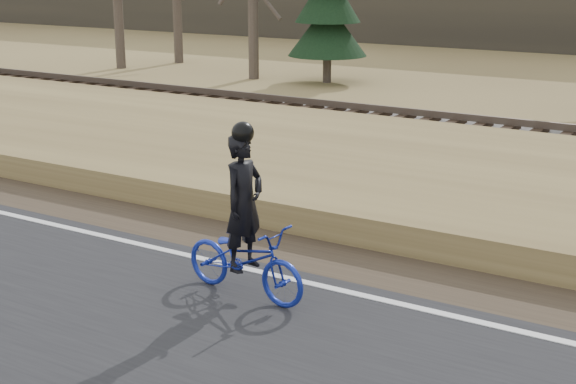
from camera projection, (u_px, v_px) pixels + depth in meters
The scene contains 7 objects.
ground at pixel (3, 223), 12.47m from camera, with size 120.00×120.00×0.00m, color #96834C.
edge_line at pixel (13, 215), 12.61m from camera, with size 120.00×0.12×0.01m, color silver.
shoulder at pixel (61, 202), 13.45m from camera, with size 120.00×1.60×0.04m, color #473A2B.
embankment at pixel (173, 155), 15.87m from camera, with size 120.00×5.00×0.44m, color #96834C.
ballast at pixel (274, 122), 19.00m from camera, with size 120.00×3.00×0.45m, color slate.
railroad at pixel (274, 110), 18.91m from camera, with size 120.00×2.40×0.29m.
cyclist at pixel (245, 242), 9.45m from camera, with size 1.78×0.78×2.12m.
Camera 1 is at (9.88, -7.88, 3.94)m, focal length 50.00 mm.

